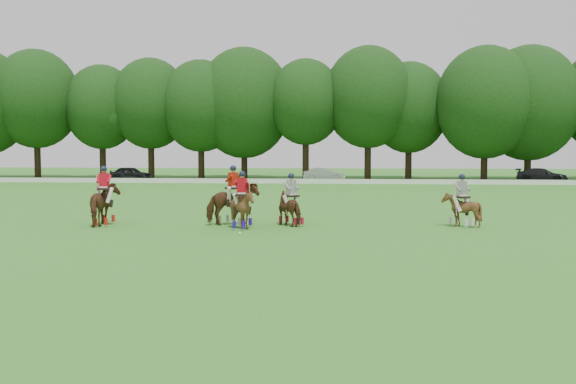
# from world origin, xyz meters

# --- Properties ---
(ground) EXTENTS (180.00, 180.00, 0.00)m
(ground) POSITION_xyz_m (0.00, 0.00, 0.00)
(ground) COLOR #347320
(ground) RESTS_ON ground
(tree_line) EXTENTS (117.98, 14.32, 14.75)m
(tree_line) POSITION_xyz_m (0.26, 48.05, 8.23)
(tree_line) COLOR black
(tree_line) RESTS_ON ground
(boundary_rail) EXTENTS (120.00, 0.10, 0.44)m
(boundary_rail) POSITION_xyz_m (0.00, 38.00, 0.22)
(boundary_rail) COLOR white
(boundary_rail) RESTS_ON ground
(car_left) EXTENTS (4.36, 2.19, 1.43)m
(car_left) POSITION_xyz_m (-17.60, 42.50, 0.71)
(car_left) COLOR black
(car_left) RESTS_ON ground
(car_mid) EXTENTS (4.20, 1.68, 1.36)m
(car_mid) POSITION_xyz_m (2.17, 42.50, 0.68)
(car_mid) COLOR #97979C
(car_mid) RESTS_ON ground
(car_right) EXTENTS (5.05, 3.62, 1.36)m
(car_right) POSITION_xyz_m (23.11, 42.50, 0.68)
(car_right) COLOR black
(car_right) RESTS_ON ground
(polo_red_a) EXTENTS (1.31, 2.14, 2.41)m
(polo_red_a) POSITION_xyz_m (-5.18, 4.07, 0.88)
(polo_red_a) COLOR #472612
(polo_red_a) RESTS_ON ground
(polo_red_b) EXTENTS (2.25, 2.29, 2.44)m
(polo_red_b) POSITION_xyz_m (0.04, 4.61, 0.89)
(polo_red_b) COLOR #472612
(polo_red_b) RESTS_ON ground
(polo_red_c) EXTENTS (1.33, 1.48, 2.24)m
(polo_red_c) POSITION_xyz_m (0.61, 3.48, 0.80)
(polo_red_c) COLOR #472612
(polo_red_c) RESTS_ON ground
(polo_stripe_a) EXTENTS (1.66, 1.73, 2.13)m
(polo_stripe_a) POSITION_xyz_m (2.40, 4.73, 0.75)
(polo_stripe_a) COLOR #472612
(polo_stripe_a) RESTS_ON ground
(polo_stripe_b) EXTENTS (1.57, 1.63, 2.11)m
(polo_stripe_b) POSITION_xyz_m (9.21, 4.94, 0.74)
(polo_stripe_b) COLOR #472612
(polo_stripe_b) RESTS_ON ground
(polo_ball) EXTENTS (0.09, 0.09, 0.09)m
(polo_ball) POSITION_xyz_m (0.80, 1.76, 0.04)
(polo_ball) COLOR white
(polo_ball) RESTS_ON ground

